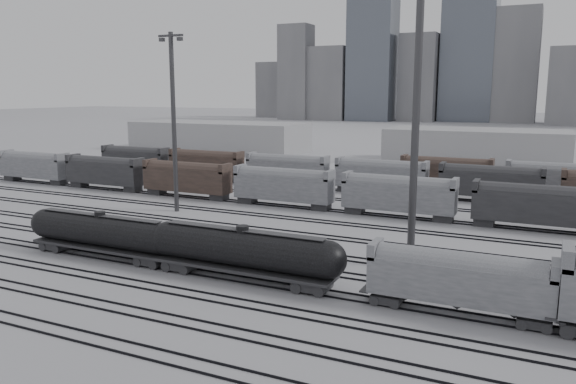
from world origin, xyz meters
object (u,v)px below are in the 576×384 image
at_px(tank_car_a, 101,232).
at_px(light_mast_c, 416,112).
at_px(hopper_car_a, 459,277).
at_px(tank_car_b, 243,250).

distance_m(tank_car_a, light_mast_c, 33.00).
bearing_deg(hopper_car_a, tank_car_a, 180.00).
height_order(tank_car_a, hopper_car_a, hopper_car_a).
bearing_deg(tank_car_b, hopper_car_a, 0.00).
relative_size(tank_car_a, hopper_car_a, 1.36).
xyz_separation_m(tank_car_b, hopper_car_a, (18.45, 0.00, 0.22)).
bearing_deg(tank_car_a, light_mast_c, 19.62).
distance_m(tank_car_b, hopper_car_a, 18.45).
relative_size(tank_car_b, hopper_car_a, 1.43).
height_order(tank_car_a, tank_car_b, tank_car_b).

